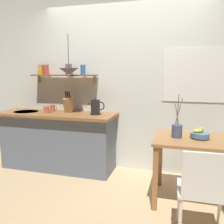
# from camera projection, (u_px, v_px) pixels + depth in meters

# --- Properties ---
(ground_plane) EXTENTS (14.00, 14.00, 0.00)m
(ground_plane) POSITION_uv_depth(u_px,v_px,m) (114.00, 184.00, 3.24)
(ground_plane) COLOR tan
(back_wall) EXTENTS (6.80, 0.11, 2.70)m
(back_wall) POSITION_uv_depth(u_px,v_px,m) (139.00, 82.00, 3.59)
(back_wall) COLOR silver
(back_wall) RESTS_ON ground_plane
(kitchen_counter) EXTENTS (1.83, 0.63, 0.89)m
(kitchen_counter) POSITION_uv_depth(u_px,v_px,m) (58.00, 140.00, 3.74)
(kitchen_counter) COLOR slate
(kitchen_counter) RESTS_ON ground_plane
(wall_shelf) EXTENTS (1.07, 0.20, 0.30)m
(wall_shelf) POSITION_uv_depth(u_px,v_px,m) (62.00, 72.00, 3.74)
(wall_shelf) COLOR brown
(dining_table) EXTENTS (0.89, 0.72, 0.76)m
(dining_table) POSITION_uv_depth(u_px,v_px,m) (194.00, 150.00, 2.73)
(dining_table) COLOR #9E6B3D
(dining_table) RESTS_ON ground_plane
(dining_chair_near) EXTENTS (0.45, 0.39, 0.85)m
(dining_chair_near) POSITION_uv_depth(u_px,v_px,m) (203.00, 189.00, 2.09)
(dining_chair_near) COLOR white
(dining_chair_near) RESTS_ON ground_plane
(fruit_bowl) EXTENTS (0.21, 0.21, 0.12)m
(fruit_bowl) POSITION_uv_depth(u_px,v_px,m) (200.00, 134.00, 2.71)
(fruit_bowl) COLOR #51759E
(fruit_bowl) RESTS_ON dining_table
(twig_vase) EXTENTS (0.12, 0.12, 0.50)m
(twig_vase) POSITION_uv_depth(u_px,v_px,m) (177.00, 131.00, 2.74)
(twig_vase) COLOR #475675
(twig_vase) RESTS_ON dining_table
(electric_kettle) EXTENTS (0.25, 0.16, 0.24)m
(electric_kettle) POSITION_uv_depth(u_px,v_px,m) (96.00, 107.00, 3.49)
(electric_kettle) COLOR black
(electric_kettle) RESTS_ON kitchen_counter
(knife_block) EXTENTS (0.11, 0.20, 0.33)m
(knife_block) POSITION_uv_depth(u_px,v_px,m) (68.00, 104.00, 3.67)
(knife_block) COLOR tan
(knife_block) RESTS_ON kitchen_counter
(coffee_mug_by_sink) EXTENTS (0.13, 0.08, 0.10)m
(coffee_mug_by_sink) POSITION_uv_depth(u_px,v_px,m) (47.00, 110.00, 3.64)
(coffee_mug_by_sink) COLOR #C6664C
(coffee_mug_by_sink) RESTS_ON kitchen_counter
(coffee_mug_spare) EXTENTS (0.12, 0.08, 0.11)m
(coffee_mug_spare) POSITION_uv_depth(u_px,v_px,m) (53.00, 108.00, 3.77)
(coffee_mug_spare) COLOR #C6664C
(coffee_mug_spare) RESTS_ON kitchen_counter
(pendant_lamp) EXTENTS (0.28, 0.28, 0.58)m
(pendant_lamp) POSITION_uv_depth(u_px,v_px,m) (69.00, 72.00, 3.44)
(pendant_lamp) COLOR black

